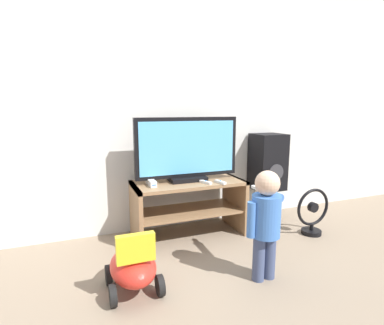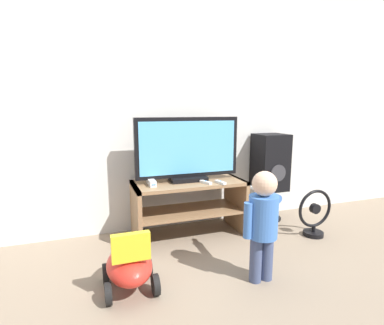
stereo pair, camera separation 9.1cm
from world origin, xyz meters
name	(u,v)px [view 2 (the right image)]	position (x,y,z in m)	size (l,w,h in m)	color
ground_plane	(197,245)	(0.00, 0.00, 0.00)	(16.00, 16.00, 0.00)	gray
wall_back	(178,98)	(0.00, 0.56, 1.30)	(10.00, 0.06, 2.60)	silver
tv_stand	(189,200)	(0.00, 0.24, 0.35)	(1.03, 0.48, 0.53)	#93704C
television	(188,150)	(0.00, 0.26, 0.82)	(0.98, 0.20, 0.59)	black
game_console	(151,182)	(-0.36, 0.22, 0.55)	(0.06, 0.20, 0.05)	white
remote_primary	(220,182)	(0.24, 0.06, 0.54)	(0.06, 0.13, 0.03)	white
remote_secondary	(206,182)	(0.12, 0.10, 0.54)	(0.08, 0.13, 0.03)	white
child	(263,217)	(0.23, -0.66, 0.46)	(0.30, 0.45, 0.79)	#3F4C72
speaker_tower	(270,164)	(0.96, 0.36, 0.61)	(0.32, 0.31, 0.93)	black
floor_fan	(315,215)	(1.12, -0.18, 0.21)	(0.37, 0.19, 0.45)	black
ride_on_toy	(129,266)	(-0.66, -0.47, 0.17)	(0.34, 0.45, 0.44)	red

